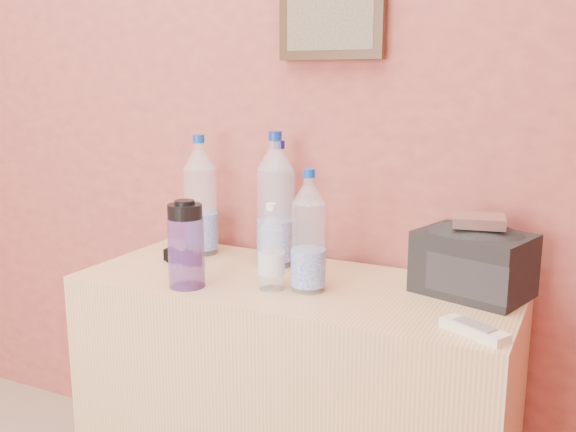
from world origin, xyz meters
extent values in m
plane|color=#AF5B47|center=(0.00, 2.00, 1.35)|extent=(4.00, 0.00, 4.00)
cube|color=#9E7751|center=(0.44, 1.74, 0.35)|extent=(1.13, 0.47, 0.71)
cylinder|color=white|center=(0.07, 1.87, 0.86)|extent=(0.10, 0.10, 0.31)
cylinder|color=#0F3D9B|center=(0.07, 1.87, 1.05)|extent=(0.03, 0.03, 0.02)
cylinder|color=white|center=(0.31, 1.91, 0.86)|extent=(0.09, 0.09, 0.30)
cylinder|color=#0D148D|center=(0.31, 1.91, 1.04)|extent=(0.03, 0.03, 0.02)
cylinder|color=silver|center=(0.32, 1.86, 0.87)|extent=(0.10, 0.10, 0.33)
cylinder|color=navy|center=(0.32, 1.86, 1.07)|extent=(0.04, 0.04, 0.02)
cylinder|color=#C2E6F7|center=(0.50, 1.69, 0.84)|extent=(0.08, 0.08, 0.27)
cylinder|color=#083EB0|center=(0.50, 1.69, 1.00)|extent=(0.03, 0.03, 0.02)
cylinder|color=white|center=(0.41, 1.66, 0.80)|extent=(0.06, 0.06, 0.19)
cylinder|color=white|center=(0.41, 1.66, 0.92)|extent=(0.03, 0.03, 0.02)
cylinder|color=#61388B|center=(0.21, 1.59, 0.80)|extent=(0.09, 0.09, 0.18)
cylinder|color=black|center=(0.21, 1.59, 0.91)|extent=(0.09, 0.09, 0.05)
cube|color=white|center=(0.92, 1.59, 0.72)|extent=(0.15, 0.11, 0.02)
cube|color=silver|center=(0.88, 1.84, 0.90)|extent=(0.14, 0.12, 0.02)
camera|label=1|loc=(1.13, 0.31, 1.22)|focal=40.00mm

